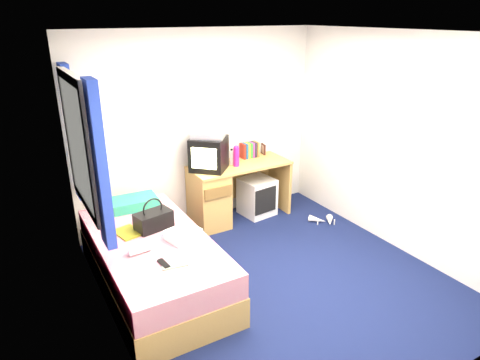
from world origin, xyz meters
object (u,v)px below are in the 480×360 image
remote_control (164,264)px  picture_frame (263,149)px  vcr (208,135)px  towel (183,234)px  pink_water_bottle (236,157)px  handbag (154,220)px  pillow (134,203)px  magazine (128,232)px  storage_cube (257,196)px  aerosol_can (232,157)px  crt_tv (209,154)px  white_heels (324,220)px  colour_swatch_fan (175,266)px  water_bottle (140,250)px  bed (154,263)px  desk (220,193)px

remote_control → picture_frame: bearing=32.7°
vcr → towel: 1.51m
pink_water_bottle → handbag: bearing=-152.5°
pillow → magazine: size_ratio=1.78×
pink_water_bottle → magazine: pink_water_bottle is taller
vcr → storage_cube: bearing=35.3°
storage_cube → aerosol_can: size_ratio=2.72×
crt_tv → remote_control: crt_tv is taller
remote_control → magazine: bearing=92.5°
white_heels → vcr: bearing=150.3°
handbag → picture_frame: bearing=14.8°
white_heels → picture_frame: bearing=111.6°
colour_swatch_fan → pillow: bearing=87.3°
towel → magazine: towel is taller
storage_cube → colour_swatch_fan: 2.31m
aerosol_can → water_bottle: 2.01m
bed → aerosol_can: size_ratio=10.82×
vcr → pink_water_bottle: 0.48m
pillow → aerosol_can: 1.38m
bed → crt_tv: bearing=40.9°
vcr → white_heels: vcr is taller
water_bottle → storage_cube: bearing=29.6°
aerosol_can → bed: bearing=-145.6°
pillow → towel: (0.19, -0.94, -0.01)m
storage_cube → towel: towel is taller
handbag → white_heels: handbag is taller
bed → crt_tv: crt_tv is taller
picture_frame → water_bottle: 2.57m
aerosol_can → towel: 1.64m
picture_frame → aerosol_can: (-0.58, -0.15, 0.02)m
towel → pink_water_bottle: bearing=41.7°
crt_tv → handbag: size_ratio=1.43×
magazine → white_heels: size_ratio=0.83×
magazine → handbag: bearing=-7.6°
pillow → crt_tv: (1.01, 0.16, 0.36)m
towel → white_heels: bearing=10.3°
bed → water_bottle: (-0.18, -0.21, 0.31)m
desk → storage_cube: bearing=-4.3°
towel → remote_control: size_ratio=1.80×
handbag → remote_control: handbag is taller
crt_tv → pink_water_bottle: (0.35, -0.06, -0.08)m
crt_tv → aerosol_can: bearing=49.6°
desk → aerosol_can: bearing=10.8°
desk → water_bottle: bearing=-140.9°
crt_tv → storage_cube: bearing=40.3°
handbag → magazine: 0.27m
desk → magazine: size_ratio=4.64×
crt_tv → picture_frame: (0.92, 0.19, -0.13)m
storage_cube → white_heels: size_ratio=1.49×
pillow → storage_cube: 1.73m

